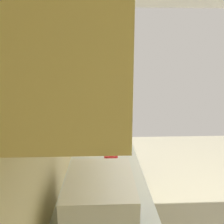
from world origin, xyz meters
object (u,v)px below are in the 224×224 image
object	(u,v)px
oven_range	(105,146)
bowl	(109,135)
microwave	(100,200)
kettle	(111,163)

from	to	relation	value
oven_range	bowl	distance (m)	0.99
oven_range	bowl	size ratio (longest dim) A/B	8.04
microwave	bowl	distance (m)	1.35
bowl	oven_range	bearing A→B (deg)	2.81
oven_range	kettle	world-z (taller)	oven_range
microwave	bowl	size ratio (longest dim) A/B	3.39
bowl	kettle	xyz separation A→B (m)	(-0.78, 0.00, 0.03)
microwave	kettle	world-z (taller)	microwave
oven_range	microwave	distance (m)	2.29
oven_range	kettle	bearing A→B (deg)	-178.52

